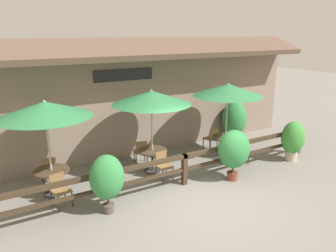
% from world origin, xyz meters
% --- Properties ---
extents(ground_plane, '(60.00, 60.00, 0.00)m').
position_xyz_m(ground_plane, '(0.00, 0.00, 0.00)').
color(ground_plane, gray).
extents(building_facade, '(14.28, 1.49, 4.23)m').
position_xyz_m(building_facade, '(-0.00, 4.10, 2.16)').
color(building_facade, gray).
rests_on(building_facade, ground).
extents(patio_railing, '(10.40, 0.14, 0.95)m').
position_xyz_m(patio_railing, '(0.00, 1.05, 0.70)').
color(patio_railing, '#3D2D1E').
rests_on(patio_railing, ground).
extents(patio_umbrella_near, '(2.48, 2.48, 2.70)m').
position_xyz_m(patio_umbrella_near, '(-3.52, 2.40, 2.46)').
color(patio_umbrella_near, '#B7B2A8').
rests_on(patio_umbrella_near, ground).
extents(dining_table_near, '(0.98, 0.98, 0.74)m').
position_xyz_m(dining_table_near, '(-3.52, 2.40, 0.59)').
color(dining_table_near, '#4C3826').
rests_on(dining_table_near, ground).
extents(chair_near_streetside, '(0.51, 0.51, 0.87)m').
position_xyz_m(chair_near_streetside, '(-3.49, 1.66, 0.49)').
color(chair_near_streetside, olive).
rests_on(chair_near_streetside, ground).
extents(chair_near_wallside, '(0.44, 0.44, 0.87)m').
position_xyz_m(chair_near_wallside, '(-3.46, 3.14, 0.49)').
color(chair_near_wallside, olive).
rests_on(chair_near_wallside, ground).
extents(patio_umbrella_middle, '(2.48, 2.48, 2.70)m').
position_xyz_m(patio_umbrella_middle, '(-0.36, 2.39, 2.46)').
color(patio_umbrella_middle, '#B7B2A8').
rests_on(patio_umbrella_middle, ground).
extents(dining_table_middle, '(0.98, 0.98, 0.74)m').
position_xyz_m(dining_table_middle, '(-0.36, 2.39, 0.59)').
color(dining_table_middle, '#4C3826').
rests_on(dining_table_middle, ground).
extents(chair_middle_streetside, '(0.45, 0.45, 0.87)m').
position_xyz_m(chair_middle_streetside, '(-0.37, 1.67, 0.49)').
color(chair_middle_streetside, olive).
rests_on(chair_middle_streetside, ground).
extents(chair_middle_wallside, '(0.51, 0.51, 0.87)m').
position_xyz_m(chair_middle_wallside, '(-0.43, 3.11, 0.49)').
color(chair_middle_wallside, olive).
rests_on(chair_middle_wallside, ground).
extents(patio_umbrella_far, '(2.48, 2.48, 2.70)m').
position_xyz_m(patio_umbrella_far, '(2.60, 2.25, 2.46)').
color(patio_umbrella_far, '#B7B2A8').
rests_on(patio_umbrella_far, ground).
extents(dining_table_far, '(0.98, 0.98, 0.74)m').
position_xyz_m(dining_table_far, '(2.60, 2.25, 0.59)').
color(dining_table_far, '#4C3826').
rests_on(dining_table_far, ground).
extents(chair_far_streetside, '(0.47, 0.47, 0.87)m').
position_xyz_m(chair_far_streetside, '(2.61, 1.48, 0.49)').
color(chair_far_streetside, olive).
rests_on(chair_far_streetside, ground).
extents(chair_far_wallside, '(0.48, 0.48, 0.87)m').
position_xyz_m(chair_far_wallside, '(2.58, 3.03, 0.49)').
color(chair_far_wallside, olive).
rests_on(chair_far_wallside, ground).
extents(potted_plant_small_flowering, '(0.87, 0.78, 1.54)m').
position_xyz_m(potted_plant_small_flowering, '(-2.54, 0.69, 0.94)').
color(potted_plant_small_flowering, '#564C47').
rests_on(potted_plant_small_flowering, ground).
extents(potted_plant_broad_leaf, '(1.01, 0.91, 1.60)m').
position_xyz_m(potted_plant_broad_leaf, '(1.45, 0.54, 0.98)').
color(potted_plant_broad_leaf, brown).
rests_on(potted_plant_broad_leaf, ground).
extents(potted_plant_corner_fern, '(0.85, 0.77, 1.43)m').
position_xyz_m(potted_plant_corner_fern, '(4.33, 0.69, 0.79)').
color(potted_plant_corner_fern, '#B7AD99').
rests_on(potted_plant_corner_fern, ground).
extents(potted_plant_entrance_palm, '(1.07, 0.96, 1.67)m').
position_xyz_m(potted_plant_entrance_palm, '(4.18, 3.55, 0.87)').
color(potted_plant_entrance_palm, '#9E4C33').
rests_on(potted_plant_entrance_palm, ground).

